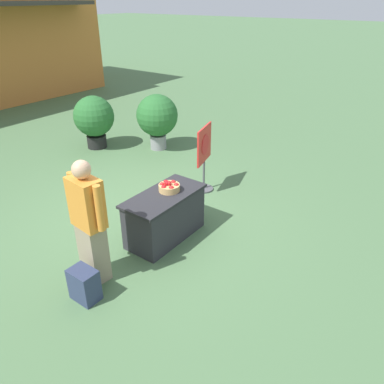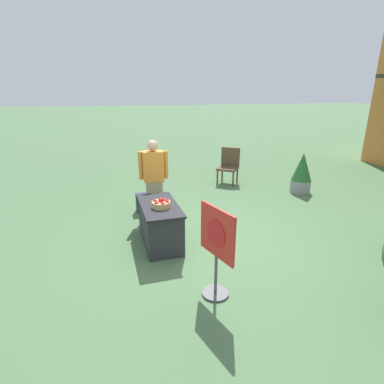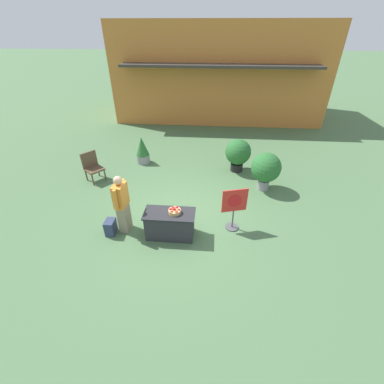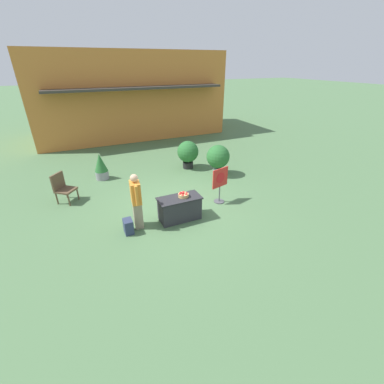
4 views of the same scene
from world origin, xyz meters
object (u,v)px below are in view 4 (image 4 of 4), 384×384
at_px(poster_board, 220,183).
at_px(potted_plant_near_left, 101,167).
at_px(person_visitor, 136,201).
at_px(patio_chair, 63,187).
at_px(apple_basket, 183,195).
at_px(backpack, 128,226).
at_px(potted_plant_far_left, 218,157).
at_px(potted_plant_far_right, 188,153).
at_px(display_table, 180,208).

bearing_deg(poster_board, potted_plant_near_left, -153.24).
bearing_deg(person_visitor, patio_chair, 132.93).
height_order(poster_board, potted_plant_near_left, poster_board).
height_order(apple_basket, potted_plant_near_left, potted_plant_near_left).
bearing_deg(backpack, potted_plant_far_left, 30.80).
bearing_deg(apple_basket, potted_plant_far_right, 64.14).
xyz_separation_m(display_table, patio_chair, (-3.17, 2.68, 0.19)).
distance_m(patio_chair, potted_plant_far_left, 5.96).
bearing_deg(backpack, poster_board, 8.65).
bearing_deg(potted_plant_far_right, person_visitor, -131.22).
height_order(apple_basket, potted_plant_far_left, potted_plant_far_left).
bearing_deg(potted_plant_far_left, potted_plant_near_left, 160.24).
distance_m(display_table, potted_plant_far_right, 4.28).
bearing_deg(display_table, backpack, -177.61).
distance_m(apple_basket, patio_chair, 4.25).
relative_size(backpack, poster_board, 0.34).
bearing_deg(poster_board, display_table, -90.93).
bearing_deg(patio_chair, potted_plant_far_right, 51.59).
xyz_separation_m(apple_basket, poster_board, (1.51, 0.41, -0.10)).
bearing_deg(display_table, poster_board, 14.50).
distance_m(backpack, potted_plant_near_left, 4.24).
relative_size(patio_chair, potted_plant_near_left, 0.96).
bearing_deg(potted_plant_far_right, patio_chair, -167.82).
xyz_separation_m(backpack, poster_board, (3.23, 0.49, 0.49)).
relative_size(backpack, potted_plant_near_left, 0.39).
bearing_deg(potted_plant_far_left, display_table, -137.63).
relative_size(display_table, potted_plant_near_left, 1.21).
bearing_deg(person_visitor, display_table, -0.00).
bearing_deg(person_visitor, backpack, -144.45).
xyz_separation_m(potted_plant_far_left, potted_plant_near_left, (-4.52, 1.63, -0.25)).
distance_m(display_table, backpack, 1.59).
relative_size(display_table, poster_board, 1.05).
relative_size(person_visitor, patio_chair, 1.61).
height_order(backpack, potted_plant_near_left, potted_plant_near_left).
relative_size(apple_basket, potted_plant_far_right, 0.25).
relative_size(potted_plant_far_left, potted_plant_far_right, 1.04).
bearing_deg(backpack, potted_plant_far_right, 47.38).
xyz_separation_m(apple_basket, person_visitor, (-1.38, 0.12, 0.04)).
relative_size(potted_plant_near_left, potted_plant_far_right, 0.86).
bearing_deg(potted_plant_near_left, poster_board, -47.82).
height_order(person_visitor, potted_plant_near_left, person_visitor).
bearing_deg(apple_basket, poster_board, 15.30).
bearing_deg(display_table, potted_plant_far_left, 42.37).
distance_m(person_visitor, potted_plant_near_left, 4.08).
xyz_separation_m(apple_basket, potted_plant_far_left, (2.65, 2.52, -0.02)).
xyz_separation_m(potted_plant_far_left, potted_plant_far_right, (-0.81, 1.26, -0.06)).
height_order(patio_chair, potted_plant_far_right, potted_plant_far_right).
distance_m(poster_board, potted_plant_far_left, 2.40).
bearing_deg(potted_plant_near_left, person_visitor, -82.91).
relative_size(person_visitor, potted_plant_far_left, 1.28).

